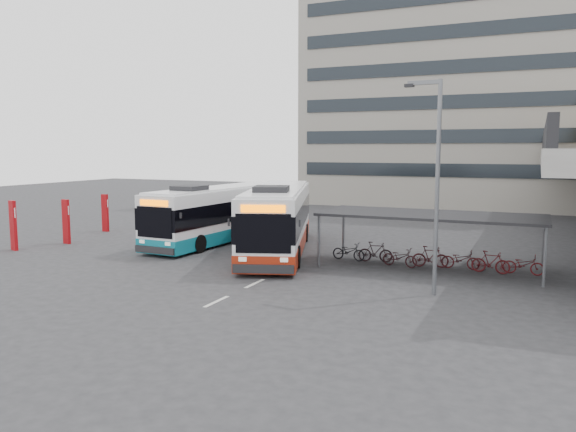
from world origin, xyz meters
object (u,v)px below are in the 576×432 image
at_px(pedestrian, 210,234).
at_px(lamp_post, 435,174).
at_px(bus_teal, 220,214).
at_px(bus_main, 278,220).

height_order(pedestrian, lamp_post, lamp_post).
distance_m(bus_teal, lamp_post, 15.94).
distance_m(bus_main, bus_teal, 5.05).
bearing_deg(lamp_post, bus_main, 151.80).
bearing_deg(lamp_post, bus_teal, 155.20).
bearing_deg(bus_main, pedestrian, 171.42).
xyz_separation_m(bus_teal, lamp_post, (13.76, -7.48, 2.94)).
relative_size(bus_main, pedestrian, 7.55).
height_order(bus_teal, lamp_post, lamp_post).
bearing_deg(pedestrian, lamp_post, -75.41).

